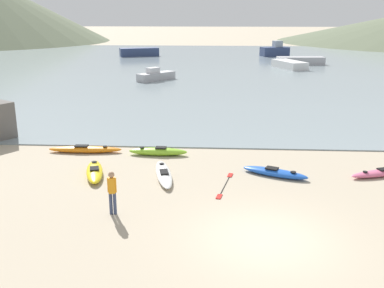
{
  "coord_description": "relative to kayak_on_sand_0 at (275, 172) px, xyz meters",
  "views": [
    {
      "loc": [
        -1.45,
        -12.23,
        6.58
      ],
      "look_at": [
        -2.7,
        8.31,
        0.5
      ],
      "focal_mm": 42.0,
      "sensor_mm": 36.0,
      "label": 1
    }
  ],
  "objects": [
    {
      "name": "ground_plane",
      "position": [
        -0.93,
        -5.53,
        -0.15
      ],
      "size": [
        400.0,
        400.0,
        0.0
      ],
      "primitive_type": "plane",
      "color": "tan"
    },
    {
      "name": "bay_water",
      "position": [
        -0.93,
        38.71,
        -0.12
      ],
      "size": [
        160.0,
        70.0,
        0.06
      ],
      "primitive_type": "cube",
      "color": "gray",
      "rests_on": "ground_plane"
    },
    {
      "name": "kayak_on_sand_0",
      "position": [
        0.0,
        0.0,
        0.0
      ],
      "size": [
        2.82,
        1.78,
        0.34
      ],
      "color": "blue",
      "rests_on": "ground_plane"
    },
    {
      "name": "kayak_on_sand_1",
      "position": [
        -5.24,
        2.5,
        0.03
      ],
      "size": [
        2.81,
        0.68,
        0.41
      ],
      "color": "#8CCC2D",
      "rests_on": "ground_plane"
    },
    {
      "name": "kayak_on_sand_2",
      "position": [
        4.41,
        0.27,
        -0.02
      ],
      "size": [
        2.87,
        1.54,
        0.31
      ],
      "color": "#E5668C",
      "rests_on": "ground_plane"
    },
    {
      "name": "kayak_on_sand_3",
      "position": [
        -8.84,
        2.72,
        0.01
      ],
      "size": [
        3.57,
        0.75,
        0.35
      ],
      "color": "orange",
      "rests_on": "ground_plane"
    },
    {
      "name": "kayak_on_sand_4",
      "position": [
        -4.61,
        -0.41,
        -0.02
      ],
      "size": [
        1.31,
        3.38,
        0.31
      ],
      "color": "white",
      "rests_on": "ground_plane"
    },
    {
      "name": "kayak_on_sand_5",
      "position": [
        -7.52,
        -0.41,
        0.02
      ],
      "size": [
        1.38,
        2.84,
        0.38
      ],
      "color": "yellow",
      "rests_on": "ground_plane"
    },
    {
      "name": "person_near_foreground",
      "position": [
        -5.89,
        -4.05,
        0.72
      ],
      "size": [
        0.31,
        0.21,
        1.52
      ],
      "color": "#384260",
      "rests_on": "ground_plane"
    },
    {
      "name": "moored_boat_0",
      "position": [
        5.96,
        37.01,
        0.35
      ],
      "size": [
        3.89,
        5.67,
        0.88
      ],
      "color": "white",
      "rests_on": "bay_water"
    },
    {
      "name": "moored_boat_1",
      "position": [
        -14.66,
        51.15,
        0.53
      ],
      "size": [
        6.12,
        3.83,
        1.23
      ],
      "color": "navy",
      "rests_on": "bay_water"
    },
    {
      "name": "moored_boat_2",
      "position": [
        6.02,
        52.6,
        0.71
      ],
      "size": [
        4.52,
        3.19,
        2.28
      ],
      "color": "navy",
      "rests_on": "bay_water"
    },
    {
      "name": "moored_boat_3",
      "position": [
        -8.66,
        26.35,
        0.36
      ],
      "size": [
        3.59,
        3.95,
        1.27
      ],
      "color": "#B2B2B7",
      "rests_on": "bay_water"
    },
    {
      "name": "moored_boat_4",
      "position": [
        7.97,
        41.19,
        0.39
      ],
      "size": [
        6.03,
        2.42,
        0.97
      ],
      "color": "#B2B2B7",
      "rests_on": "bay_water"
    },
    {
      "name": "loose_paddle",
      "position": [
        -2.09,
        -1.23,
        -0.13
      ],
      "size": [
        0.72,
        2.76,
        0.03
      ],
      "color": "black",
      "rests_on": "ground_plane"
    }
  ]
}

